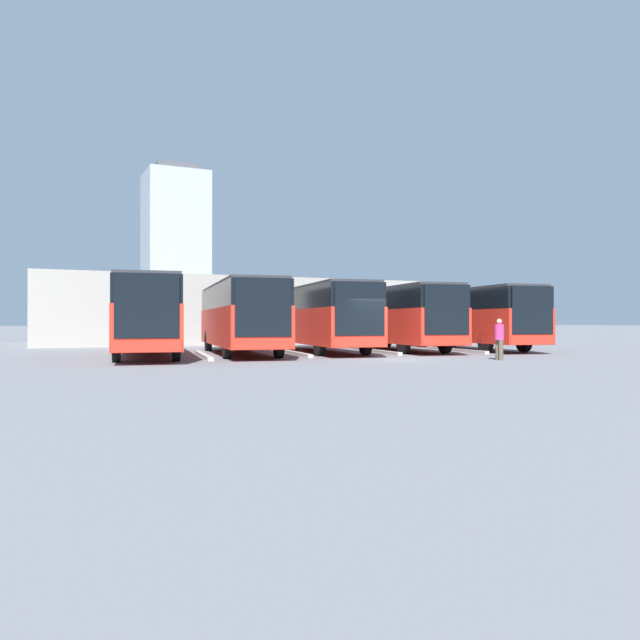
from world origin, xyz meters
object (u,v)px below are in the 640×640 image
Objects in this scene: bus_0 at (467,316)px; bus_4 at (146,314)px; bus_2 at (320,316)px; pedestrian at (499,338)px; bus_3 at (240,315)px; bus_1 at (394,316)px.

bus_0 is 17.59m from bus_4.
pedestrian is at bearing 119.99° from bus_2.
bus_0 is 1.00× the size of bus_2.
bus_0 is 7.53× the size of pedestrian.
bus_4 reaches higher than pedestrian.
bus_2 is at bearing -165.67° from bus_3.
bus_3 is (13.19, -0.18, 0.00)m from bus_0.
bus_3 is 11.98m from pedestrian.
bus_3 is at bearing -133.25° from pedestrian.
bus_3 is 1.00× the size of bus_4.
bus_2 is 4.42m from bus_3.
bus_1 is at bearing 179.79° from pedestrian.
bus_0 is at bearing -172.20° from bus_3.
bus_0 and bus_3 have the same top height.
bus_0 and bus_4 have the same top height.
bus_0 is 13.19m from bus_3.
bus_1 is 7.53× the size of pedestrian.
bus_2 is 1.00× the size of bus_4.
bus_2 is at bearing 8.52° from bus_1.
bus_0 is at bearing -179.40° from bus_1.
bus_4 is (17.59, 0.26, 0.00)m from bus_0.
bus_0 is at bearing -175.46° from bus_2.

